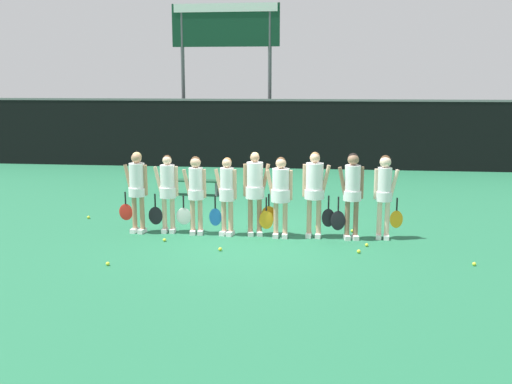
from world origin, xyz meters
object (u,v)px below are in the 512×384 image
player_5 (280,190)px  tennis_ball_1 (317,227)px  player_8 (385,190)px  tennis_ball_7 (352,231)px  player_7 (352,188)px  player_0 (137,185)px  tennis_ball_3 (474,264)px  player_1 (167,188)px  player_4 (255,187)px  player_6 (315,187)px  tennis_ball_6 (108,264)px  tennis_ball_5 (89,217)px  tennis_ball_2 (348,220)px  tennis_ball_0 (367,245)px  tennis_ball_4 (220,249)px  tennis_ball_9 (359,251)px  bench_courtside (193,182)px  player_2 (196,189)px  tennis_ball_8 (164,240)px  player_3 (227,191)px  scoreboard (226,38)px

player_5 → tennis_ball_1: size_ratio=23.45×
player_8 → tennis_ball_1: player_8 is taller
tennis_ball_7 → player_7: bearing=-95.8°
player_0 → tennis_ball_3: size_ratio=25.45×
tennis_ball_3 → player_1: bearing=164.3°
player_4 → player_6: player_6 is taller
player_8 → tennis_ball_3: player_8 is taller
tennis_ball_6 → tennis_ball_5: bearing=117.0°
player_8 → tennis_ball_2: player_8 is taller
player_4 → tennis_ball_6: 3.48m
player_6 → tennis_ball_0: 1.58m
player_5 → player_8: bearing=4.0°
tennis_ball_4 → tennis_ball_7: size_ratio=1.10×
player_6 → tennis_ball_1: (0.06, 0.75, -1.03)m
player_6 → tennis_ball_2: bearing=68.0°
tennis_ball_7 → player_1: bearing=-173.4°
tennis_ball_3 → tennis_ball_4: (-4.59, 0.39, 0.00)m
tennis_ball_3 → tennis_ball_2: bearing=124.0°
player_8 → tennis_ball_7: (-0.60, 0.44, -0.99)m
tennis_ball_3 → tennis_ball_9: bearing=164.5°
player_7 → tennis_ball_9: (0.12, -1.01, -1.02)m
player_4 → tennis_ball_2: 2.65m
player_0 → player_1: (0.63, 0.09, -0.06)m
bench_courtside → player_2: size_ratio=1.03×
player_1 → tennis_ball_6: (-0.45, -2.41, -0.93)m
tennis_ball_9 → player_1: bearing=164.3°
tennis_ball_3 → tennis_ball_7: tennis_ball_3 is taller
tennis_ball_3 → tennis_ball_8: bearing=171.0°
tennis_ball_4 → tennis_ball_8: size_ratio=1.10×
player_1 → tennis_ball_2: 4.21m
player_0 → player_2: size_ratio=1.05×
player_3 → tennis_ball_6: size_ratio=23.83×
player_0 → tennis_ball_3: player_0 is taller
tennis_ball_5 → tennis_ball_8: (2.31, -1.75, -0.00)m
player_8 → tennis_ball_8: (-4.40, -0.75, -0.99)m
player_1 → player_6: 3.10m
player_2 → tennis_ball_1: size_ratio=23.17×
player_1 → player_3: player_1 is taller
bench_courtside → tennis_ball_2: (4.24, -2.73, -0.34)m
player_5 → tennis_ball_4: bearing=-132.8°
player_8 → tennis_ball_9: 1.60m
scoreboard → player_8: bearing=-65.0°
tennis_ball_9 → tennis_ball_6: bearing=-163.7°
bench_courtside → tennis_ball_5: bench_courtside is taller
player_4 → tennis_ball_3: player_4 is taller
player_0 → tennis_ball_6: 2.53m
player_5 → player_6: bearing=7.9°
player_2 → tennis_ball_8: size_ratio=25.55×
tennis_ball_6 → tennis_ball_9: bearing=16.3°
bench_courtside → tennis_ball_6: bench_courtside is taller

